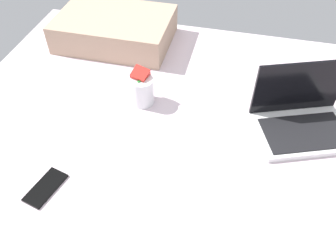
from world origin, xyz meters
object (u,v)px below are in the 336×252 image
object	(u,v)px
cell_phone	(46,188)
pillow	(115,29)
snack_cup	(142,89)
laptop	(302,119)

from	to	relation	value
cell_phone	pillow	distance (cm)	85.92
snack_cup	cell_phone	xyz separation A→B (cm)	(-17.68, -46.42, -5.89)
snack_cup	pillow	size ratio (longest dim) A/B	0.28
snack_cup	cell_phone	world-z (taller)	snack_cup
laptop	snack_cup	world-z (taller)	laptop
snack_cup	pillow	xyz separation A→B (cm)	(-24.82, 38.99, 0.21)
cell_phone	pillow	size ratio (longest dim) A/B	0.27
cell_phone	laptop	bearing A→B (deg)	-135.41
laptop	cell_phone	xyz separation A→B (cm)	(-77.16, -46.13, -4.01)
laptop	cell_phone	distance (cm)	89.98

